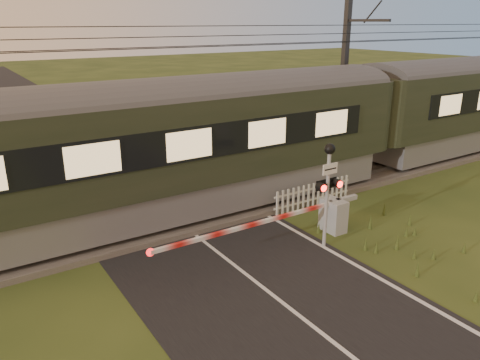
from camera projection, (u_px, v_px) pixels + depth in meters
ground at (296, 314)px, 10.50m from camera, size 160.00×160.00×0.00m
road at (304, 319)px, 10.32m from camera, size 6.00×140.00×0.03m
track_bed at (172, 216)px, 15.64m from camera, size 140.00×3.40×0.39m
overhead_wires at (163, 40)px, 13.82m from camera, size 120.00×0.62×0.62m
train at (365, 118)px, 19.46m from camera, size 45.95×3.17×4.29m
boom_gate at (324, 216)px, 14.31m from camera, size 7.08×0.79×1.05m
crossing_signal at (328, 178)px, 12.94m from camera, size 0.79×0.34×3.11m
picket_fence at (313, 195)px, 16.33m from camera, size 3.38×0.08×0.92m
catenary_mast at (345, 72)px, 21.18m from camera, size 0.25×2.47×7.84m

